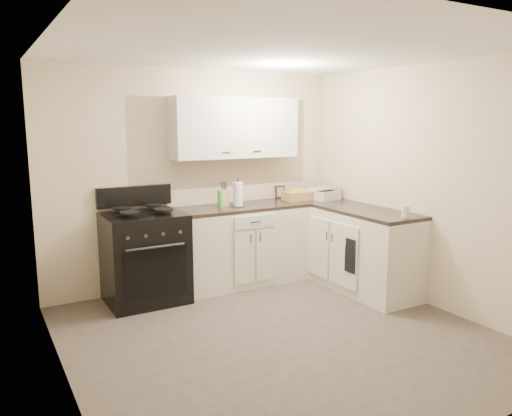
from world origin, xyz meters
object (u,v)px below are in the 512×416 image
wicker_basket (298,196)px  knife_block (224,198)px  paper_towel (238,194)px  stove (145,259)px  countertop_grill (324,195)px

wicker_basket → knife_block: bearing=177.2°
paper_towel → wicker_basket: 0.87m
stove → countertop_grill: 2.38m
knife_block → countertop_grill: knife_block is taller
knife_block → wicker_basket: size_ratio=0.57×
wicker_basket → stove: bearing=-179.3°
wicker_basket → countertop_grill: bearing=-17.4°
countertop_grill → paper_towel: bearing=167.4°
stove → paper_towel: 1.28m
stove → paper_towel: size_ratio=3.55×
wicker_basket → countertop_grill: 0.35m
knife_block → wicker_basket: bearing=-11.6°
paper_towel → countertop_grill: 1.20m
knife_block → countertop_grill: size_ratio=0.61×
knife_block → paper_towel: 0.17m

